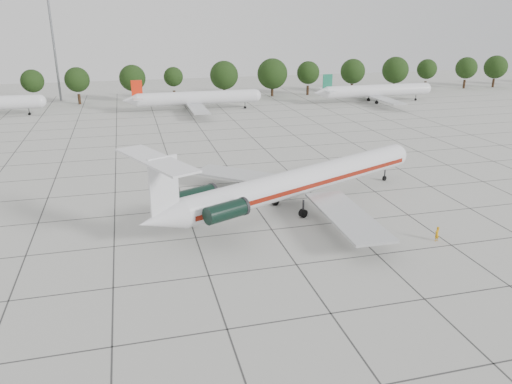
% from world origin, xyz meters
% --- Properties ---
extents(ground, '(260.00, 260.00, 0.00)m').
position_xyz_m(ground, '(0.00, 0.00, 0.00)').
color(ground, '#B9B9B1').
rests_on(ground, ground).
extents(apron_joints, '(170.00, 170.00, 0.02)m').
position_xyz_m(apron_joints, '(0.00, 15.00, 0.01)').
color(apron_joints, '#383838').
rests_on(apron_joints, ground).
extents(main_airliner, '(37.59, 28.20, 9.22)m').
position_xyz_m(main_airliner, '(3.86, 4.83, 3.25)').
color(main_airliner, silver).
rests_on(main_airliner, ground).
extents(ground_crew, '(0.66, 0.54, 1.54)m').
position_xyz_m(ground_crew, '(15.11, -6.75, 0.77)').
color(ground_crew, '#CB890B').
rests_on(ground_crew, ground).
extents(bg_airliner_c, '(28.24, 27.20, 7.40)m').
position_xyz_m(bg_airliner_c, '(2.07, 68.86, 2.91)').
color(bg_airliner_c, silver).
rests_on(bg_airliner_c, ground).
extents(bg_airliner_d, '(28.24, 27.20, 7.40)m').
position_xyz_m(bg_airliner_d, '(47.39, 68.86, 2.91)').
color(bg_airliner_d, silver).
rests_on(bg_airliner_d, ground).
extents(tree_line, '(249.86, 8.44, 10.22)m').
position_xyz_m(tree_line, '(-11.68, 85.00, 5.98)').
color(tree_line, '#332114').
rests_on(tree_line, ground).
extents(floodlight_mast, '(1.60, 1.60, 25.45)m').
position_xyz_m(floodlight_mast, '(-30.00, 92.00, 14.28)').
color(floodlight_mast, slate).
rests_on(floodlight_mast, ground).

